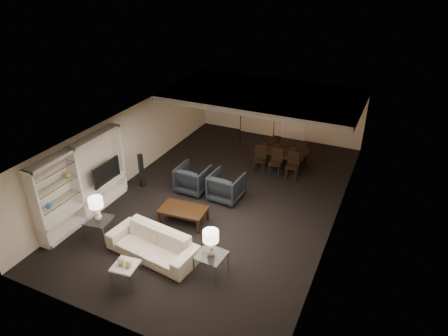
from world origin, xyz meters
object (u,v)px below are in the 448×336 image
object	(u,v)px
armchair_right	(226,186)
dining_table	(281,159)
table_lamp_right	(211,243)
floor_lamp	(240,126)
sofa	(152,244)
television	(104,172)
pendant_light	(271,109)
chair_fm	(286,148)
table_lamp_left	(97,209)
side_table_right	(211,264)
vase_blue	(48,205)
vase_amber	(67,175)
chair_fr	(302,151)
side_table_left	(100,229)
chair_nm	(276,163)
marble_table	(127,274)
chair_fl	(271,145)
chair_nr	(292,166)
chair_nl	(260,159)
armchair_left	(193,179)
floor_speaker	(142,171)
coffee_table	(183,215)

from	to	relation	value
armchair_right	dining_table	bearing A→B (deg)	-104.94
table_lamp_right	floor_lamp	distance (m)	7.71
sofa	television	world-z (taller)	television
pendant_light	armchair_right	xyz separation A→B (m)	(-0.22, -3.50, -1.47)
armchair_right	chair_fm	xyz separation A→B (m)	(0.92, 3.49, 0.01)
table_lamp_left	television	size ratio (longest dim) A/B	0.61
side_table_right	vase_blue	size ratio (longest dim) A/B	4.03
vase_amber	chair_fr	world-z (taller)	vase_amber
side_table_left	chair_nm	size ratio (longest dim) A/B	0.72
side_table_right	chair_fm	bearing A→B (deg)	91.54
vase_amber	dining_table	world-z (taller)	vase_amber
marble_table	dining_table	world-z (taller)	dining_table
marble_table	floor_lamp	xyz separation A→B (m)	(-0.62, 8.45, 0.53)
table_lamp_right	chair_fm	bearing A→B (deg)	91.54
side_table_right	vase_amber	world-z (taller)	vase_amber
chair_fm	sofa	bearing A→B (deg)	75.01
chair_nm	chair_fl	xyz separation A→B (m)	(-0.60, 1.30, 0.00)
chair_nr	chair_fm	bearing A→B (deg)	108.65
chair_nr	television	bearing A→B (deg)	-147.38
sofa	chair_nl	size ratio (longest dim) A/B	2.61
armchair_left	armchair_right	world-z (taller)	same
floor_speaker	chair_fl	xyz separation A→B (m)	(3.21, 3.97, -0.13)
sofa	chair_nm	world-z (taller)	chair_nm
chair_nr	chair_fr	bearing A→B (deg)	83.88
table_lamp_right	chair_nr	bearing A→B (deg)	85.65
table_lamp_right	chair_fm	distance (m)	6.81
chair_nl	floor_lamp	distance (m)	2.43
table_lamp_left	floor_speaker	bearing A→B (deg)	101.80
vase_blue	chair_fl	world-z (taller)	vase_blue
table_lamp_left	chair_fl	distance (m)	7.29
armchair_left	chair_nl	bearing A→B (deg)	-123.68
television	table_lamp_right	bearing A→B (deg)	-109.44
side_table_right	chair_fl	xyz separation A→B (m)	(-0.78, 6.79, 0.16)
sofa	chair_nr	world-z (taller)	chair_nr
side_table_left	table_lamp_left	bearing A→B (deg)	0.00
side_table_right	chair_nr	bearing A→B (deg)	85.65
armchair_left	armchair_right	size ratio (longest dim) A/B	1.00
table_lamp_left	vase_amber	world-z (taller)	vase_amber
sofa	coffee_table	size ratio (longest dim) A/B	1.82
side_table_left	chair_fr	size ratio (longest dim) A/B	0.72
side_table_right	floor_speaker	xyz separation A→B (m)	(-3.99, 2.82, 0.29)
vase_blue	floor_lamp	size ratio (longest dim) A/B	0.10
chair_nl	chair_nr	distance (m)	1.20
pendant_light	chair_fl	xyz separation A→B (m)	(0.10, -0.01, -1.45)
coffee_table	armchair_left	xyz separation A→B (m)	(-0.60, 1.70, 0.21)
table_lamp_left	chair_fl	world-z (taller)	table_lamp_left
dining_table	floor_lamp	xyz separation A→B (m)	(-2.13, 1.21, 0.49)
vase_blue	vase_amber	bearing A→B (deg)	90.00
pendant_light	armchair_left	distance (m)	4.05
armchair_right	side_table_right	size ratio (longest dim) A/B	1.49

